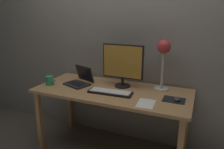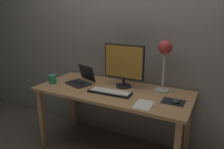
# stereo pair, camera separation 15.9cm
# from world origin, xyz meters

# --- Properties ---
(back_wall) EXTENTS (4.80, 0.06, 2.60)m
(back_wall) POSITION_xyz_m (0.00, 0.40, 1.30)
(back_wall) COLOR gray
(back_wall) RESTS_ON ground
(desk) EXTENTS (1.60, 0.70, 0.74)m
(desk) POSITION_xyz_m (0.00, 0.00, 0.66)
(desk) COLOR tan
(desk) RESTS_ON ground
(monitor) EXTENTS (0.44, 0.17, 0.46)m
(monitor) POSITION_xyz_m (0.06, 0.14, 0.99)
(monitor) COLOR black
(monitor) RESTS_ON desk
(keyboard_main) EXTENTS (0.45, 0.16, 0.03)m
(keyboard_main) POSITION_xyz_m (0.02, -0.10, 0.75)
(keyboard_main) COLOR black
(keyboard_main) RESTS_ON desk
(laptop) EXTENTS (0.32, 0.31, 0.20)m
(laptop) POSITION_xyz_m (-0.40, 0.03, 0.80)
(laptop) COLOR #28282B
(laptop) RESTS_ON desk
(desk_lamp) EXTENTS (0.15, 0.15, 0.52)m
(desk_lamp) POSITION_xyz_m (0.47, 0.20, 1.13)
(desk_lamp) COLOR beige
(desk_lamp) RESTS_ON desk
(mousepad) EXTENTS (0.20, 0.16, 0.00)m
(mousepad) POSITION_xyz_m (0.63, -0.03, 0.74)
(mousepad) COLOR black
(mousepad) RESTS_ON desk
(mouse) EXTENTS (0.06, 0.10, 0.03)m
(mouse) POSITION_xyz_m (0.66, -0.04, 0.76)
(mouse) COLOR #38383A
(mouse) RESTS_ON mousepad
(coffee_mug) EXTENTS (0.12, 0.09, 0.10)m
(coffee_mug) POSITION_xyz_m (-0.70, -0.12, 0.79)
(coffee_mug) COLOR #339966
(coffee_mug) RESTS_ON desk
(paper_sheet_near_mouse) EXTENTS (0.16, 0.22, 0.00)m
(paper_sheet_near_mouse) POSITION_xyz_m (0.41, -0.21, 0.74)
(paper_sheet_near_mouse) COLOR white
(paper_sheet_near_mouse) RESTS_ON desk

